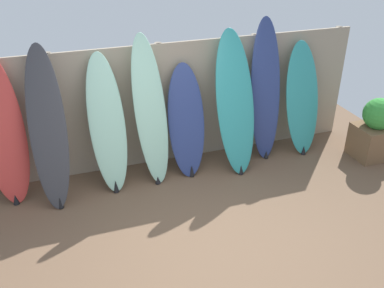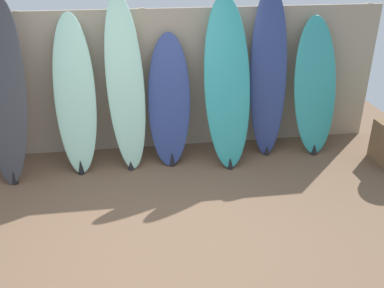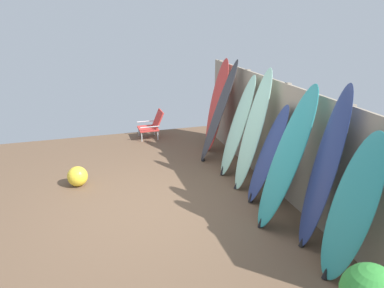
# 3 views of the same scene
# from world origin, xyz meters

# --- Properties ---
(ground) EXTENTS (7.68, 7.68, 0.00)m
(ground) POSITION_xyz_m (0.00, 0.00, 0.00)
(ground) COLOR brown
(fence_back) EXTENTS (6.08, 0.11, 1.80)m
(fence_back) POSITION_xyz_m (-0.00, 2.01, 0.90)
(fence_back) COLOR gray
(fence_back) RESTS_ON ground
(surfboard_red_0) EXTENTS (0.60, 0.55, 1.94)m
(surfboard_red_0) POSITION_xyz_m (-2.12, 1.69, 0.96)
(surfboard_red_0) COLOR #D13D38
(surfboard_red_0) RESTS_ON ground
(surfboard_charcoal_1) EXTENTS (0.51, 0.77, 1.99)m
(surfboard_charcoal_1) POSITION_xyz_m (-1.57, 1.53, 0.98)
(surfboard_charcoal_1) COLOR #38383D
(surfboard_charcoal_1) RESTS_ON ground
(surfboard_seafoam_2) EXTENTS (0.49, 0.64, 1.81)m
(surfboard_seafoam_2) POSITION_xyz_m (-0.84, 1.61, 0.89)
(surfboard_seafoam_2) COLOR #9ED6BC
(surfboard_seafoam_2) RESTS_ON ground
(surfboard_seafoam_3) EXTENTS (0.51, 0.65, 2.01)m
(surfboard_seafoam_3) POSITION_xyz_m (-0.25, 1.62, 1.00)
(surfboard_seafoam_3) COLOR #9ED6BC
(surfboard_seafoam_3) RESTS_ON ground
(surfboard_navy_4) EXTENTS (0.58, 0.62, 1.55)m
(surfboard_navy_4) POSITION_xyz_m (0.26, 1.63, 0.76)
(surfboard_navy_4) COLOR navy
(surfboard_navy_4) RESTS_ON ground
(surfboard_teal_5) EXTENTS (0.56, 0.74, 1.98)m
(surfboard_teal_5) POSITION_xyz_m (0.95, 1.53, 0.98)
(surfboard_teal_5) COLOR teal
(surfboard_teal_5) RESTS_ON ground
(surfboard_navy_6) EXTENTS (0.49, 0.49, 2.09)m
(surfboard_navy_6) POSITION_xyz_m (1.51, 1.70, 1.03)
(surfboard_navy_6) COLOR navy
(surfboard_navy_6) RESTS_ON ground
(surfboard_teal_7) EXTENTS (0.58, 0.53, 1.71)m
(surfboard_teal_7) POSITION_xyz_m (2.12, 1.64, 0.85)
(surfboard_teal_7) COLOR teal
(surfboard_teal_7) RESTS_ON ground
(planter_box) EXTENTS (0.59, 0.51, 0.95)m
(planter_box) POSITION_xyz_m (3.09, 1.06, 0.45)
(planter_box) COLOR brown
(planter_box) RESTS_ON ground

